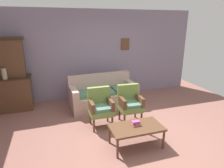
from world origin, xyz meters
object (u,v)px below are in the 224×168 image
at_px(armchair_near_cabinet, 100,106).
at_px(book_stack_on_table, 136,123).
at_px(floral_couch, 103,95).
at_px(coffee_table, 136,129).
at_px(vase_on_cabinet, 4,74).
at_px(armchair_near_couch_end, 130,102).
at_px(side_cabinet, 10,94).

xyz_separation_m(armchair_near_cabinet, book_stack_on_table, (0.46, -0.94, -0.04)).
bearing_deg(floral_couch, book_stack_on_table, -86.86).
xyz_separation_m(floral_couch, coffee_table, (0.10, -2.05, 0.05)).
distance_m(vase_on_cabinet, armchair_near_couch_end, 3.24).
xyz_separation_m(armchair_near_cabinet, coffee_table, (0.45, -0.97, -0.12)).
xyz_separation_m(armchair_near_couch_end, book_stack_on_table, (-0.26, -0.93, -0.04)).
bearing_deg(book_stack_on_table, armchair_near_couch_end, 74.44).
height_order(side_cabinet, coffee_table, side_cabinet).
height_order(armchair_near_cabinet, coffee_table, armchair_near_cabinet).
distance_m(vase_on_cabinet, floral_couch, 2.61).
bearing_deg(book_stack_on_table, vase_on_cabinet, 137.74).
bearing_deg(side_cabinet, armchair_near_couch_end, -29.60).
relative_size(floral_couch, armchair_near_cabinet, 2.11).
relative_size(side_cabinet, armchair_near_couch_end, 1.28).
distance_m(floral_couch, coffee_table, 2.05).
bearing_deg(armchair_near_cabinet, armchair_near_couch_end, -0.79).
distance_m(side_cabinet, book_stack_on_table, 3.61).
distance_m(side_cabinet, coffee_table, 3.62).
relative_size(vase_on_cabinet, coffee_table, 0.28).
bearing_deg(book_stack_on_table, side_cabinet, 135.41).
distance_m(floral_couch, book_stack_on_table, 2.02).
bearing_deg(floral_couch, armchair_near_couch_end, -71.26).
distance_m(floral_couch, armchair_near_cabinet, 1.14).
distance_m(armchair_near_cabinet, coffee_table, 1.08).
xyz_separation_m(coffee_table, book_stack_on_table, (0.01, 0.03, 0.09)).
bearing_deg(armchair_near_couch_end, vase_on_cabinet, 153.38).
height_order(floral_couch, armchair_near_cabinet, same).
height_order(side_cabinet, vase_on_cabinet, vase_on_cabinet).
bearing_deg(coffee_table, side_cabinet, 134.89).
distance_m(side_cabinet, vase_on_cabinet, 0.63).
relative_size(armchair_near_cabinet, book_stack_on_table, 5.62).
bearing_deg(vase_on_cabinet, side_cabinet, 82.57).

